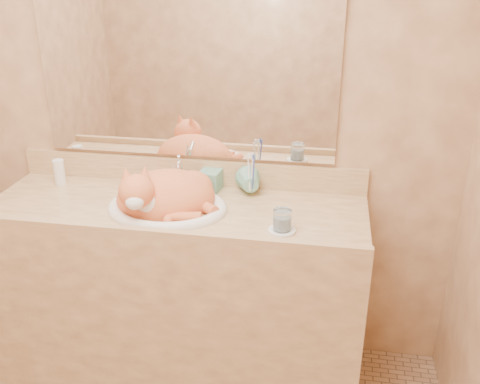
% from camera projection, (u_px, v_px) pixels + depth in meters
% --- Properties ---
extents(wall_back, '(2.40, 0.02, 2.50)m').
position_uv_depth(wall_back, '(188.00, 98.00, 2.32)').
color(wall_back, '#966644').
rests_on(wall_back, ground).
extents(vanity_counter, '(1.60, 0.55, 0.85)m').
position_uv_depth(vanity_counter, '(179.00, 292.00, 2.41)').
color(vanity_counter, '#9C7146').
rests_on(vanity_counter, floor).
extents(mirror, '(1.30, 0.02, 0.80)m').
position_uv_depth(mirror, '(186.00, 66.00, 2.25)').
color(mirror, white).
rests_on(mirror, wall_back).
extents(sink_basin, '(0.58, 0.52, 0.15)m').
position_uv_depth(sink_basin, '(167.00, 192.00, 2.19)').
color(sink_basin, white).
rests_on(sink_basin, vanity_counter).
extents(faucet, '(0.06, 0.11, 0.15)m').
position_uv_depth(faucet, '(179.00, 175.00, 2.36)').
color(faucet, white).
rests_on(faucet, vanity_counter).
extents(cat, '(0.51, 0.46, 0.23)m').
position_uv_depth(cat, '(163.00, 193.00, 2.20)').
color(cat, '#DA5F32').
rests_on(cat, sink_basin).
extents(soap_dispenser, '(0.10, 0.10, 0.20)m').
position_uv_depth(soap_dispenser, '(206.00, 172.00, 2.33)').
color(soap_dispenser, '#6BAB93').
rests_on(soap_dispenser, vanity_counter).
extents(toothbrush_cup, '(0.14, 0.14, 0.10)m').
position_uv_depth(toothbrush_cup, '(251.00, 187.00, 2.30)').
color(toothbrush_cup, '#6BAB93').
rests_on(toothbrush_cup, vanity_counter).
extents(toothbrushes, '(0.03, 0.03, 0.21)m').
position_uv_depth(toothbrushes, '(251.00, 172.00, 2.27)').
color(toothbrushes, white).
rests_on(toothbrushes, toothbrush_cup).
extents(saucer, '(0.11, 0.11, 0.01)m').
position_uv_depth(saucer, '(282.00, 231.00, 2.04)').
color(saucer, white).
rests_on(saucer, vanity_counter).
extents(water_glass, '(0.07, 0.07, 0.08)m').
position_uv_depth(water_glass, '(282.00, 220.00, 2.02)').
color(water_glass, white).
rests_on(water_glass, saucer).
extents(lotion_bottle, '(0.05, 0.05, 0.12)m').
position_uv_depth(lotion_bottle, '(59.00, 172.00, 2.44)').
color(lotion_bottle, white).
rests_on(lotion_bottle, vanity_counter).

